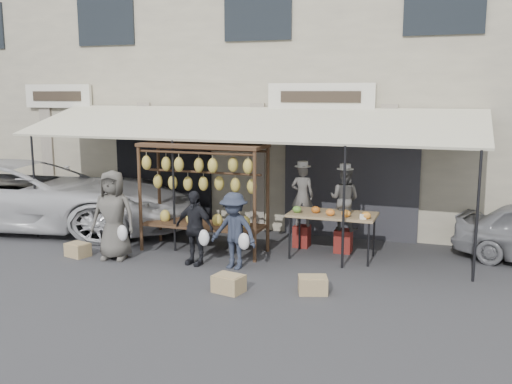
{
  "coord_description": "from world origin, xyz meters",
  "views": [
    {
      "loc": [
        4.42,
        -9.08,
        3.26
      ],
      "look_at": [
        0.7,
        1.4,
        1.3
      ],
      "focal_mm": 40.0,
      "sensor_mm": 36.0,
      "label": 1
    }
  ],
  "objects_px": {
    "customer_left": "(113,215)",
    "crate_far": "(78,250)",
    "vendor_left": "(302,196)",
    "crate_near_a": "(229,284)",
    "customer_mid": "(194,228)",
    "van": "(20,178)",
    "banana_rack": "(202,177)",
    "produce_table": "(332,215)",
    "vendor_right": "(344,199)",
    "customer_right": "(234,231)",
    "crate_near_b": "(313,285)"
  },
  "relations": [
    {
      "from": "customer_left",
      "to": "crate_far",
      "type": "height_order",
      "value": "customer_left"
    },
    {
      "from": "vendor_left",
      "to": "customer_left",
      "type": "xyz_separation_m",
      "value": [
        -3.25,
        -2.1,
        -0.23
      ]
    },
    {
      "from": "crate_near_a",
      "to": "customer_left",
      "type": "bearing_deg",
      "value": 160.37
    },
    {
      "from": "crate_far",
      "to": "customer_mid",
      "type": "bearing_deg",
      "value": 7.31
    },
    {
      "from": "crate_near_a",
      "to": "van",
      "type": "height_order",
      "value": "van"
    },
    {
      "from": "banana_rack",
      "to": "customer_mid",
      "type": "bearing_deg",
      "value": -76.03
    },
    {
      "from": "customer_mid",
      "to": "crate_near_a",
      "type": "bearing_deg",
      "value": -35.7
    },
    {
      "from": "vendor_left",
      "to": "customer_mid",
      "type": "relative_size",
      "value": 0.91
    },
    {
      "from": "customer_left",
      "to": "crate_near_a",
      "type": "height_order",
      "value": "customer_left"
    },
    {
      "from": "banana_rack",
      "to": "customer_left",
      "type": "height_order",
      "value": "banana_rack"
    },
    {
      "from": "banana_rack",
      "to": "crate_far",
      "type": "bearing_deg",
      "value": -152.34
    },
    {
      "from": "crate_near_a",
      "to": "produce_table",
      "type": "bearing_deg",
      "value": 64.65
    },
    {
      "from": "customer_mid",
      "to": "crate_far",
      "type": "distance_m",
      "value": 2.53
    },
    {
      "from": "produce_table",
      "to": "crate_far",
      "type": "xyz_separation_m",
      "value": [
        -4.82,
        -1.59,
        -0.73
      ]
    },
    {
      "from": "customer_mid",
      "to": "crate_near_a",
      "type": "relative_size",
      "value": 2.99
    },
    {
      "from": "banana_rack",
      "to": "vendor_left",
      "type": "bearing_deg",
      "value": 29.62
    },
    {
      "from": "vendor_right",
      "to": "produce_table",
      "type": "bearing_deg",
      "value": 85.55
    },
    {
      "from": "vendor_left",
      "to": "crate_far",
      "type": "relative_size",
      "value": 2.91
    },
    {
      "from": "customer_mid",
      "to": "customer_right",
      "type": "xyz_separation_m",
      "value": [
        0.81,
        0.0,
        0.01
      ]
    },
    {
      "from": "banana_rack",
      "to": "crate_near_b",
      "type": "xyz_separation_m",
      "value": [
        2.73,
        -1.67,
        -1.42
      ]
    },
    {
      "from": "banana_rack",
      "to": "van",
      "type": "xyz_separation_m",
      "value": [
        -5.05,
        0.47,
        -0.34
      ]
    },
    {
      "from": "vendor_left",
      "to": "vendor_right",
      "type": "relative_size",
      "value": 1.01
    },
    {
      "from": "produce_table",
      "to": "vendor_right",
      "type": "height_order",
      "value": "vendor_right"
    },
    {
      "from": "customer_left",
      "to": "van",
      "type": "bearing_deg",
      "value": 146.05
    },
    {
      "from": "vendor_right",
      "to": "crate_near_a",
      "type": "bearing_deg",
      "value": 77.55
    },
    {
      "from": "vendor_left",
      "to": "van",
      "type": "bearing_deg",
      "value": -3.63
    },
    {
      "from": "vendor_left",
      "to": "van",
      "type": "xyz_separation_m",
      "value": [
        -6.87,
        -0.56,
        0.12
      ]
    },
    {
      "from": "customer_mid",
      "to": "customer_right",
      "type": "height_order",
      "value": "customer_right"
    },
    {
      "from": "produce_table",
      "to": "crate_near_b",
      "type": "bearing_deg",
      "value": -86.2
    },
    {
      "from": "vendor_left",
      "to": "banana_rack",
      "type": "bearing_deg",
      "value": 21.31
    },
    {
      "from": "produce_table",
      "to": "customer_left",
      "type": "height_order",
      "value": "customer_left"
    },
    {
      "from": "customer_right",
      "to": "crate_near_a",
      "type": "relative_size",
      "value": 3.02
    },
    {
      "from": "vendor_right",
      "to": "customer_right",
      "type": "height_order",
      "value": "vendor_right"
    },
    {
      "from": "banana_rack",
      "to": "crate_near_b",
      "type": "bearing_deg",
      "value": -31.39
    },
    {
      "from": "vendor_left",
      "to": "customer_mid",
      "type": "xyz_separation_m",
      "value": [
        -1.61,
        -1.89,
        -0.4
      ]
    },
    {
      "from": "customer_mid",
      "to": "crate_near_a",
      "type": "height_order",
      "value": "customer_mid"
    },
    {
      "from": "vendor_right",
      "to": "customer_left",
      "type": "height_order",
      "value": "customer_left"
    },
    {
      "from": "produce_table",
      "to": "customer_mid",
      "type": "distance_m",
      "value": 2.71
    },
    {
      "from": "vendor_left",
      "to": "customer_right",
      "type": "bearing_deg",
      "value": 58.74
    },
    {
      "from": "vendor_left",
      "to": "vendor_right",
      "type": "bearing_deg",
      "value": 163.99
    },
    {
      "from": "vendor_right",
      "to": "crate_far",
      "type": "height_order",
      "value": "vendor_right"
    },
    {
      "from": "crate_far",
      "to": "banana_rack",
      "type": "bearing_deg",
      "value": 27.66
    },
    {
      "from": "crate_near_b",
      "to": "vendor_left",
      "type": "bearing_deg",
      "value": 108.68
    },
    {
      "from": "customer_left",
      "to": "van",
      "type": "relative_size",
      "value": 0.3
    },
    {
      "from": "customer_mid",
      "to": "van",
      "type": "distance_m",
      "value": 5.45
    },
    {
      "from": "crate_near_b",
      "to": "crate_near_a",
      "type": "bearing_deg",
      "value": -162.83
    },
    {
      "from": "customer_right",
      "to": "crate_near_b",
      "type": "bearing_deg",
      "value": -16.43
    },
    {
      "from": "vendor_right",
      "to": "crate_near_b",
      "type": "height_order",
      "value": "vendor_right"
    },
    {
      "from": "vendor_right",
      "to": "customer_mid",
      "type": "bearing_deg",
      "value": 46.45
    },
    {
      "from": "vendor_left",
      "to": "customer_left",
      "type": "height_order",
      "value": "customer_left"
    }
  ]
}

